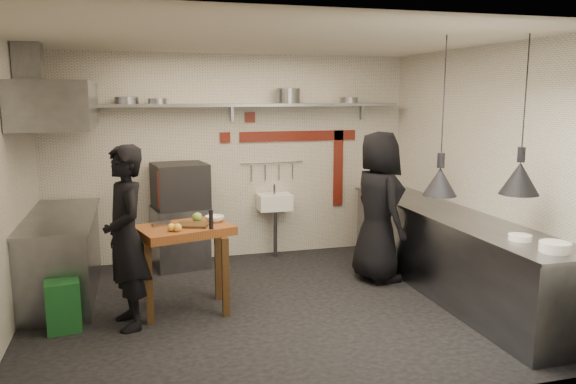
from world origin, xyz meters
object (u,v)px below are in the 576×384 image
object	(u,v)px
prep_table	(186,269)
chef_left	(126,238)
combi_oven	(180,186)
chef_right	(378,207)
oven_stand	(180,237)
green_bin	(63,305)

from	to	relation	value
prep_table	chef_left	bearing A→B (deg)	-172.57
combi_oven	chef_right	distance (m)	2.57
chef_left	chef_right	xyz separation A→B (m)	(2.95, 0.66, 0.02)
chef_left	oven_stand	bearing A→B (deg)	147.50
prep_table	chef_left	distance (m)	0.77
oven_stand	prep_table	world-z (taller)	prep_table
combi_oven	prep_table	bearing A→B (deg)	-102.37
oven_stand	prep_table	bearing A→B (deg)	-101.60
chef_right	chef_left	bearing A→B (deg)	98.54
oven_stand	chef_right	size ratio (longest dim) A/B	0.44
combi_oven	prep_table	size ratio (longest dim) A/B	0.72
oven_stand	prep_table	size ratio (longest dim) A/B	0.87
green_bin	chef_right	world-z (taller)	chef_right
combi_oven	chef_left	world-z (taller)	chef_left
combi_oven	chef_right	bearing A→B (deg)	-36.30
oven_stand	green_bin	xyz separation A→B (m)	(-1.27, -1.78, -0.15)
chef_left	prep_table	bearing A→B (deg)	100.50
oven_stand	chef_left	distance (m)	2.02
oven_stand	chef_left	size ratio (longest dim) A/B	0.45
chef_right	prep_table	bearing A→B (deg)	95.68
green_bin	prep_table	size ratio (longest dim) A/B	0.54
combi_oven	chef_right	size ratio (longest dim) A/B	0.36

